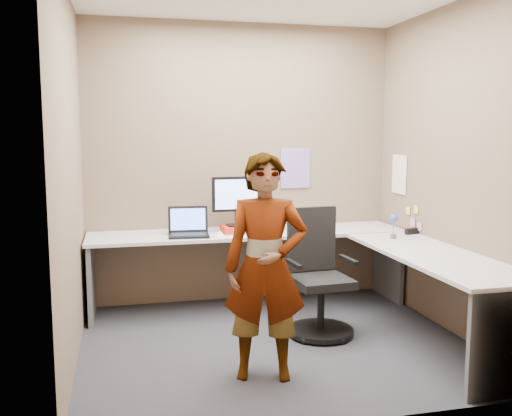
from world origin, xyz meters
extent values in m
plane|color=#26262B|center=(0.00, 0.00, 0.00)|extent=(3.00, 3.00, 0.00)
plane|color=brown|center=(0.00, 1.30, 1.35)|extent=(3.00, 0.00, 3.00)
plane|color=brown|center=(1.50, 0.00, 1.35)|extent=(0.00, 2.70, 2.70)
plane|color=brown|center=(-1.50, 0.00, 1.35)|extent=(0.00, 2.70, 2.70)
cube|color=#BCBCBC|center=(0.00, 0.98, 0.71)|extent=(2.96, 0.65, 0.03)
cube|color=#BCBCBC|center=(1.18, -0.32, 0.71)|extent=(0.65, 1.91, 0.03)
cube|color=#59595B|center=(-1.44, 0.98, 0.35)|extent=(0.04, 0.60, 0.70)
cube|color=#59595B|center=(1.44, 0.98, 0.35)|extent=(0.04, 0.60, 0.70)
cube|color=#59595B|center=(1.18, -1.24, 0.35)|extent=(0.60, 0.04, 0.70)
cube|color=red|center=(-0.10, 0.96, 0.76)|extent=(0.32, 0.24, 0.06)
cube|color=black|center=(-0.10, 0.96, 0.80)|extent=(0.21, 0.15, 0.02)
cube|color=black|center=(-0.10, 0.98, 0.87)|extent=(0.05, 0.04, 0.12)
cube|color=black|center=(-0.10, 0.98, 1.09)|extent=(0.49, 0.06, 0.32)
cube|color=#89A6ED|center=(-0.10, 0.96, 1.09)|extent=(0.43, 0.03, 0.27)
cube|color=black|center=(-0.58, 0.85, 0.74)|extent=(0.38, 0.29, 0.02)
cube|color=black|center=(-0.57, 0.98, 0.87)|extent=(0.36, 0.10, 0.23)
cube|color=#4A76EA|center=(-0.57, 0.98, 0.87)|extent=(0.32, 0.08, 0.19)
cube|color=#B7B7BC|center=(-0.61, 1.03, 0.75)|extent=(0.12, 0.08, 0.04)
sphere|color=#B20B22|center=(-0.61, 1.02, 0.78)|extent=(0.04, 0.04, 0.04)
cone|color=white|center=(-0.31, 0.75, 0.76)|extent=(0.10, 0.10, 0.06)
cube|color=black|center=(1.43, 0.50, 0.76)|extent=(0.16, 0.08, 0.05)
cylinder|color=brown|center=(1.16, 0.33, 0.75)|extent=(0.05, 0.05, 0.04)
cylinder|color=#338C3F|center=(1.16, 0.33, 0.84)|extent=(0.01, 0.01, 0.14)
sphere|color=blue|center=(1.16, 0.33, 0.91)|extent=(0.07, 0.07, 0.07)
cube|color=#846BB7|center=(0.55, 1.29, 1.30)|extent=(0.30, 0.01, 0.40)
cube|color=white|center=(1.49, 0.90, 1.25)|extent=(0.01, 0.28, 0.38)
cube|color=#F2E059|center=(1.49, 0.55, 0.95)|extent=(0.01, 0.07, 0.07)
cube|color=pink|center=(1.49, 0.60, 0.82)|extent=(0.01, 0.07, 0.07)
cube|color=pink|center=(1.49, 0.48, 0.80)|extent=(0.01, 0.07, 0.07)
cube|color=#F2E059|center=(1.49, 0.70, 0.92)|extent=(0.01, 0.07, 0.07)
cylinder|color=black|center=(0.41, 0.09, 0.04)|extent=(0.54, 0.54, 0.04)
cylinder|color=black|center=(0.41, 0.09, 0.25)|extent=(0.06, 0.06, 0.39)
cube|color=black|center=(0.41, 0.09, 0.45)|extent=(0.48, 0.48, 0.07)
cube|color=black|center=(0.39, 0.30, 0.77)|extent=(0.43, 0.08, 0.53)
cube|color=black|center=(0.17, 0.07, 0.62)|extent=(0.06, 0.29, 0.03)
cube|color=black|center=(0.65, 0.10, 0.62)|extent=(0.06, 0.29, 0.03)
imported|color=#999399|center=(-0.23, -0.58, 0.76)|extent=(0.63, 0.49, 1.52)
camera|label=1|loc=(-1.14, -4.18, 1.65)|focal=40.00mm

